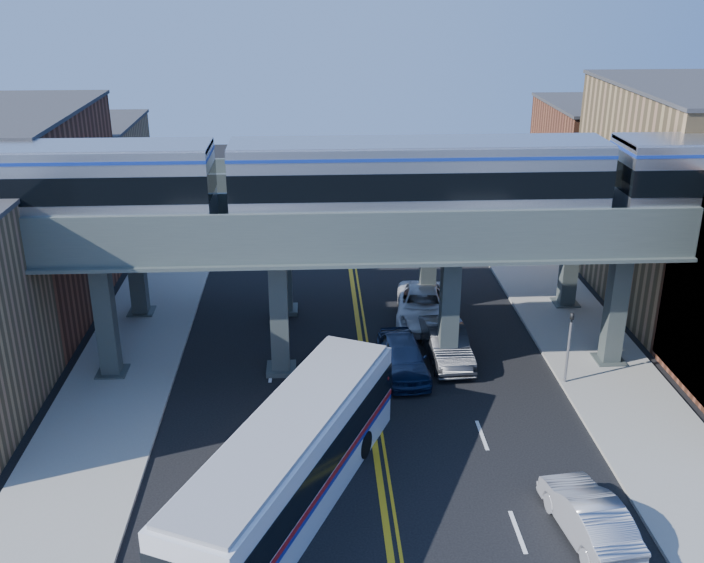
{
  "coord_description": "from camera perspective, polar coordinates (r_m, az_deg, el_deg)",
  "views": [
    {
      "loc": [
        -2.33,
        -25.44,
        18.1
      ],
      "look_at": [
        -0.67,
        6.51,
        5.18
      ],
      "focal_mm": 40.0,
      "sensor_mm": 36.0,
      "label": 1
    }
  ],
  "objects": [
    {
      "name": "building_west_c",
      "position": [
        58.52,
        -19.05,
        6.84
      ],
      "size": [
        8.0,
        10.0,
        8.0
      ],
      "primitive_type": "cube",
      "color": "olive",
      "rests_on": "ground"
    },
    {
      "name": "sidewalk_east",
      "position": [
        42.1,
        16.58,
        -4.35
      ],
      "size": [
        5.0,
        70.0,
        0.16
      ],
      "primitive_type": "cube",
      "color": "gray",
      "rests_on": "ground"
    },
    {
      "name": "elevated_viaduct_far",
      "position": [
        42.15,
        0.32,
        5.97
      ],
      "size": [
        52.0,
        3.6,
        7.4
      ],
      "color": "#3D4746",
      "rests_on": "ground"
    },
    {
      "name": "elevated_viaduct_near",
      "position": [
        35.48,
        0.96,
        2.85
      ],
      "size": [
        52.0,
        3.6,
        7.4
      ],
      "color": "#3D4746",
      "rests_on": "ground"
    },
    {
      "name": "building_west_b",
      "position": [
        46.24,
        -23.38,
        4.34
      ],
      "size": [
        8.0,
        14.0,
        11.0
      ],
      "primitive_type": "cube",
      "color": "brown",
      "rests_on": "ground"
    },
    {
      "name": "car_lane_c",
      "position": [
        42.98,
        5.15,
        -1.78
      ],
      "size": [
        3.56,
        6.41,
        1.7
      ],
      "primitive_type": "imported",
      "rotation": [
        0.0,
        0.0,
        -0.13
      ],
      "color": "white",
      "rests_on": "ground"
    },
    {
      "name": "car_lane_a",
      "position": [
        37.42,
        3.72,
        -5.47
      ],
      "size": [
        2.42,
        5.29,
        1.76
      ],
      "primitive_type": "imported",
      "rotation": [
        0.0,
        0.0,
        0.07
      ],
      "color": "#0F1A38",
      "rests_on": "ground"
    },
    {
      "name": "stop_sign",
      "position": [
        32.91,
        2.03,
        -7.8
      ],
      "size": [
        0.76,
        0.09,
        2.63
      ],
      "color": "slate",
      "rests_on": "ground"
    },
    {
      "name": "transit_train",
      "position": [
        34.87,
        4.84,
        7.48
      ],
      "size": [
        50.91,
        3.19,
        3.73
      ],
      "color": "black",
      "rests_on": "elevated_viaduct_near"
    },
    {
      "name": "sidewalk_west",
      "position": [
        40.8,
        -15.69,
        -5.11
      ],
      "size": [
        5.0,
        70.0,
        0.16
      ],
      "primitive_type": "cube",
      "color": "gray",
      "rests_on": "ground"
    },
    {
      "name": "ground",
      "position": [
        31.31,
        1.9,
        -13.34
      ],
      "size": [
        120.0,
        120.0,
        0.0
      ],
      "primitive_type": "plane",
      "color": "black",
      "rests_on": "ground"
    },
    {
      "name": "transit_bus",
      "position": [
        28.5,
        -4.48,
        -13.04
      ],
      "size": [
        8.24,
        13.43,
        3.45
      ],
      "rotation": [
        0.0,
        0.0,
        1.14
      ],
      "color": "silver",
      "rests_on": "ground"
    },
    {
      "name": "traffic_signal",
      "position": [
        37.03,
        15.53,
        -4.14
      ],
      "size": [
        0.15,
        0.18,
        4.1
      ],
      "color": "slate",
      "rests_on": "ground"
    },
    {
      "name": "car_parked_curb",
      "position": [
        28.81,
        16.87,
        -16.02
      ],
      "size": [
        2.34,
        5.09,
        1.62
      ],
      "primitive_type": "imported",
      "rotation": [
        0.0,
        0.0,
        3.27
      ],
      "color": "#9C9CA0",
      "rests_on": "ground"
    },
    {
      "name": "building_east_c",
      "position": [
        59.86,
        17.65,
        7.82
      ],
      "size": [
        8.0,
        10.0,
        9.0
      ],
      "primitive_type": "cube",
      "color": "brown",
      "rests_on": "ground"
    },
    {
      "name": "building_east_b",
      "position": [
        47.94,
        23.02,
        5.6
      ],
      "size": [
        8.0,
        14.0,
        12.0
      ],
      "primitive_type": "cube",
      "color": "olive",
      "rests_on": "ground"
    },
    {
      "name": "car_lane_d",
      "position": [
        53.94,
        2.44,
        3.35
      ],
      "size": [
        3.1,
        6.29,
        1.76
      ],
      "primitive_type": "imported",
      "rotation": [
        0.0,
        0.0,
        -0.11
      ],
      "color": "silver",
      "rests_on": "ground"
    },
    {
      "name": "car_lane_b",
      "position": [
        38.89,
        6.87,
        -4.49
      ],
      "size": [
        2.15,
        5.37,
        1.74
      ],
      "primitive_type": "imported",
      "rotation": [
        0.0,
        0.0,
        0.06
      ],
      "color": "#2D2E30",
      "rests_on": "ground"
    }
  ]
}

